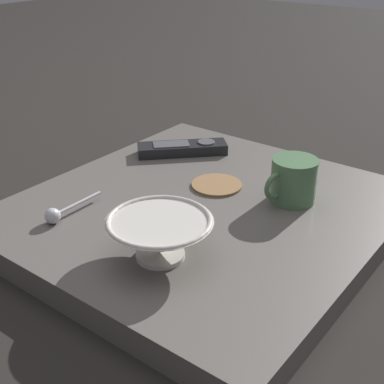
# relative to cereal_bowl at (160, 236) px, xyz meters

# --- Properties ---
(ground_plane) EXTENTS (6.00, 6.00, 0.00)m
(ground_plane) POSITION_rel_cereal_bowl_xyz_m (0.05, -0.18, -0.08)
(ground_plane) COLOR black
(table) EXTENTS (0.61, 0.64, 0.05)m
(table) POSITION_rel_cereal_bowl_xyz_m (0.05, -0.18, -0.06)
(table) COLOR #5B5651
(table) RESTS_ON ground
(cereal_bowl) EXTENTS (0.16, 0.16, 0.07)m
(cereal_bowl) POSITION_rel_cereal_bowl_xyz_m (0.00, 0.00, 0.00)
(cereal_bowl) COLOR beige
(cereal_bowl) RESTS_ON table
(coffee_mug) EXTENTS (0.08, 0.11, 0.08)m
(coffee_mug) POSITION_rel_cereal_bowl_xyz_m (-0.07, -0.29, 0.00)
(coffee_mug) COLOR #4C724C
(coffee_mug) RESTS_ON table
(teaspoon) EXTENTS (0.03, 0.12, 0.03)m
(teaspoon) POSITION_rel_cereal_bowl_xyz_m (0.21, 0.02, -0.02)
(teaspoon) COLOR silver
(teaspoon) RESTS_ON table
(tv_remote_near) EXTENTS (0.17, 0.18, 0.03)m
(tv_remote_near) POSITION_rel_cereal_bowl_xyz_m (0.23, -0.34, -0.03)
(tv_remote_near) COLOR black
(tv_remote_near) RESTS_ON table
(drink_coaster) EXTENTS (0.10, 0.10, 0.01)m
(drink_coaster) POSITION_rel_cereal_bowl_xyz_m (0.07, -0.25, -0.04)
(drink_coaster) COLOR olive
(drink_coaster) RESTS_ON table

